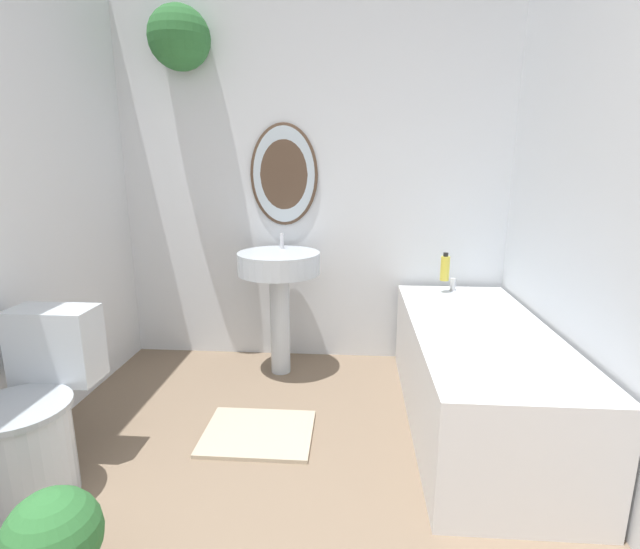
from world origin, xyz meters
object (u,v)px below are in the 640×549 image
object	(u,v)px
toilet	(34,420)
shampoo_bottle	(445,268)
potted_plant	(55,549)
pedestal_sink	(279,277)
bathtub	(477,373)

from	to	relation	value
toilet	shampoo_bottle	world-z (taller)	shampoo_bottle
toilet	shampoo_bottle	size ratio (longest dim) A/B	4.08
potted_plant	pedestal_sink	bearing A→B (deg)	76.27
toilet	shampoo_bottle	xyz separation A→B (m)	(1.87, 1.28, 0.39)
pedestal_sink	bathtub	bearing A→B (deg)	-26.24
shampoo_bottle	pedestal_sink	bearing A→B (deg)	-175.00
bathtub	shampoo_bottle	bearing A→B (deg)	96.03
bathtub	shampoo_bottle	distance (m)	0.76
shampoo_bottle	potted_plant	xyz separation A→B (m)	(-1.46, -1.79, -0.49)
pedestal_sink	bathtub	size ratio (longest dim) A/B	0.57
pedestal_sink	bathtub	world-z (taller)	pedestal_sink
potted_plant	shampoo_bottle	bearing A→B (deg)	50.92
pedestal_sink	shampoo_bottle	distance (m)	1.05
toilet	bathtub	world-z (taller)	toilet
shampoo_bottle	bathtub	bearing A→B (deg)	-83.97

